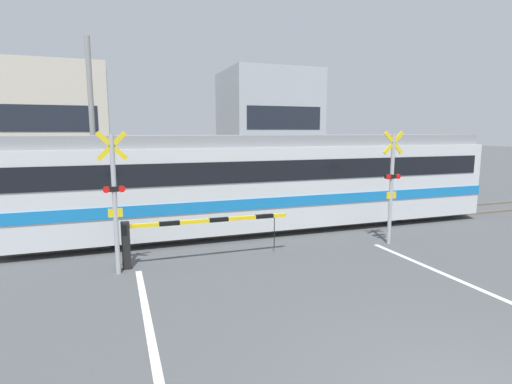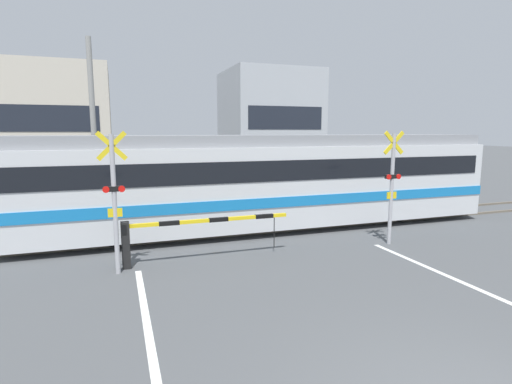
{
  "view_description": "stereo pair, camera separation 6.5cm",
  "coord_description": "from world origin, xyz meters",
  "px_view_note": "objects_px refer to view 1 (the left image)",
  "views": [
    {
      "loc": [
        -3.8,
        -2.98,
        3.32
      ],
      "look_at": [
        0.0,
        7.69,
        1.6
      ],
      "focal_mm": 28.0,
      "sensor_mm": 36.0,
      "label": 1
    },
    {
      "loc": [
        -3.74,
        -3.01,
        3.32
      ],
      "look_at": [
        0.0,
        7.69,
        1.6
      ],
      "focal_mm": 28.0,
      "sensor_mm": 36.0,
      "label": 2
    }
  ],
  "objects_px": {
    "commuter_train": "(267,179)",
    "pedestrian": "(189,186)",
    "crossing_barrier_far": "(272,191)",
    "crossing_signal_right": "(392,182)",
    "crossing_signal_left": "(115,197)",
    "crossing_barrier_near": "(173,232)"
  },
  "relations": [
    {
      "from": "crossing_signal_left",
      "to": "crossing_signal_right",
      "type": "bearing_deg",
      "value": 0.0
    },
    {
      "from": "crossing_barrier_far",
      "to": "pedestrian",
      "type": "xyz_separation_m",
      "value": [
        -3.19,
        2.11,
        0.08
      ]
    },
    {
      "from": "commuter_train",
      "to": "pedestrian",
      "type": "height_order",
      "value": "commuter_train"
    },
    {
      "from": "crossing_barrier_near",
      "to": "crossing_signal_right",
      "type": "xyz_separation_m",
      "value": [
        6.32,
        -0.31,
        1.02
      ]
    },
    {
      "from": "crossing_barrier_far",
      "to": "crossing_signal_right",
      "type": "relative_size",
      "value": 1.3
    },
    {
      "from": "crossing_barrier_near",
      "to": "crossing_signal_left",
      "type": "xyz_separation_m",
      "value": [
        -1.35,
        -0.31,
        1.02
      ]
    },
    {
      "from": "crossing_signal_right",
      "to": "crossing_barrier_near",
      "type": "bearing_deg",
      "value": 177.23
    },
    {
      "from": "commuter_train",
      "to": "pedestrian",
      "type": "bearing_deg",
      "value": 109.68
    },
    {
      "from": "crossing_barrier_near",
      "to": "crossing_signal_right",
      "type": "bearing_deg",
      "value": -2.77
    },
    {
      "from": "crossing_barrier_far",
      "to": "crossing_signal_left",
      "type": "height_order",
      "value": "crossing_signal_left"
    },
    {
      "from": "crossing_barrier_near",
      "to": "pedestrian",
      "type": "height_order",
      "value": "pedestrian"
    },
    {
      "from": "crossing_signal_left",
      "to": "crossing_signal_right",
      "type": "relative_size",
      "value": 1.0
    },
    {
      "from": "pedestrian",
      "to": "crossing_signal_left",
      "type": "bearing_deg",
      "value": -111.06
    },
    {
      "from": "crossing_barrier_near",
      "to": "crossing_barrier_far",
      "type": "distance_m",
      "value": 7.56
    },
    {
      "from": "crossing_barrier_far",
      "to": "crossing_signal_right",
      "type": "distance_m",
      "value": 6.24
    },
    {
      "from": "crossing_barrier_far",
      "to": "crossing_signal_left",
      "type": "bearing_deg",
      "value": -136.44
    },
    {
      "from": "commuter_train",
      "to": "pedestrian",
      "type": "distance_m",
      "value": 5.41
    },
    {
      "from": "commuter_train",
      "to": "crossing_signal_right",
      "type": "bearing_deg",
      "value": -48.4
    },
    {
      "from": "crossing_barrier_near",
      "to": "pedestrian",
      "type": "distance_m",
      "value": 8.01
    },
    {
      "from": "crossing_signal_left",
      "to": "crossing_barrier_far",
      "type": "bearing_deg",
      "value": 43.56
    },
    {
      "from": "crossing_barrier_far",
      "to": "crossing_signal_right",
      "type": "height_order",
      "value": "crossing_signal_right"
    },
    {
      "from": "crossing_barrier_near",
      "to": "crossing_signal_left",
      "type": "height_order",
      "value": "crossing_signal_left"
    }
  ]
}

